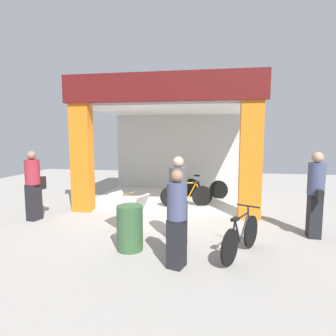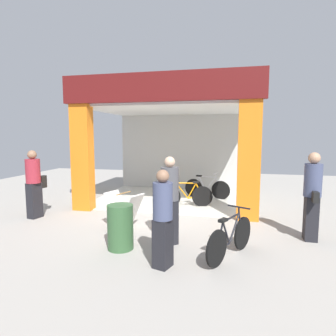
% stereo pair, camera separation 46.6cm
% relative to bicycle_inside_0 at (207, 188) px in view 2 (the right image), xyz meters
% --- Properties ---
extents(ground_plane, '(18.13, 18.13, 0.00)m').
position_rel_bicycle_inside_0_xyz_m(ground_plane, '(-1.05, -2.26, -0.35)').
color(ground_plane, '#9E9991').
rests_on(ground_plane, ground).
extents(shop_facade, '(5.26, 4.08, 3.70)m').
position_rel_bicycle_inside_0_xyz_m(shop_facade, '(-1.05, -0.45, 1.61)').
color(shop_facade, beige).
rests_on(shop_facade, ground).
extents(bicycle_inside_0, '(1.55, 0.51, 0.87)m').
position_rel_bicycle_inside_0_xyz_m(bicycle_inside_0, '(0.00, 0.00, 0.00)').
color(bicycle_inside_0, black).
rests_on(bicycle_inside_0, ground).
extents(bicycle_inside_1, '(1.53, 0.51, 0.87)m').
position_rel_bicycle_inside_0_xyz_m(bicycle_inside_1, '(-0.48, -1.34, -0.00)').
color(bicycle_inside_1, black).
rests_on(bicycle_inside_1, ground).
extents(bicycle_parked_0, '(0.75, 1.40, 0.86)m').
position_rel_bicycle_inside_0_xyz_m(bicycle_parked_0, '(0.81, -4.65, -0.01)').
color(bicycle_parked_0, black).
rests_on(bicycle_parked_0, ground).
extents(sandwich_board_sign, '(0.92, 0.71, 0.85)m').
position_rel_bicycle_inside_0_xyz_m(sandwich_board_sign, '(-1.56, -3.61, 0.07)').
color(sandwich_board_sign, silver).
rests_on(sandwich_board_sign, ground).
extents(pedestrian_0, '(0.42, 0.59, 1.74)m').
position_rel_bicycle_inside_0_xyz_m(pedestrian_0, '(-4.13, -3.28, 0.56)').
color(pedestrian_0, black).
rests_on(pedestrian_0, ground).
extents(pedestrian_1, '(0.50, 0.50, 1.71)m').
position_rel_bicycle_inside_0_xyz_m(pedestrian_1, '(-0.37, -4.22, 0.54)').
color(pedestrian_1, black).
rests_on(pedestrian_1, ground).
extents(pedestrian_2, '(0.35, 0.54, 1.79)m').
position_rel_bicycle_inside_0_xyz_m(pedestrian_2, '(2.38, -3.46, 0.58)').
color(pedestrian_2, black).
rests_on(pedestrian_2, ground).
extents(pedestrian_3, '(0.40, 0.40, 1.59)m').
position_rel_bicycle_inside_0_xyz_m(pedestrian_3, '(-0.25, -5.26, 0.46)').
color(pedestrian_3, black).
rests_on(pedestrian_3, ground).
extents(trash_bin, '(0.48, 0.48, 0.84)m').
position_rel_bicycle_inside_0_xyz_m(trash_bin, '(-1.20, -4.71, 0.07)').
color(trash_bin, '#335933').
rests_on(trash_bin, ground).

